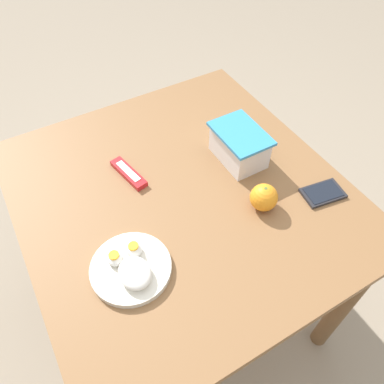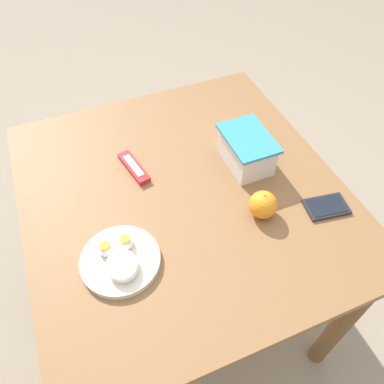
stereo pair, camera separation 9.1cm
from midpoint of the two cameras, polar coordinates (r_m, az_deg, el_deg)
name	(u,v)px [view 2 (the right image)]	position (r m, az deg, el deg)	size (l,w,h in m)	color
ground_plane	(186,298)	(1.78, 0.55, -15.91)	(10.00, 10.00, 0.00)	gray
table	(183,215)	(1.22, 0.77, -3.65)	(1.00, 0.93, 0.76)	brown
food_container	(246,152)	(1.19, 10.47, 5.93)	(0.19, 0.13, 0.11)	white
orange_fruit	(263,205)	(1.07, 13.19, -2.03)	(0.08, 0.08, 0.08)	orange
rice_plate	(120,260)	(0.98, -8.21, -10.39)	(0.21, 0.21, 0.05)	silver
candy_bar	(134,167)	(1.18, -6.69, 3.63)	(0.15, 0.07, 0.02)	red
cell_phone	(326,207)	(1.16, 21.94, -2.19)	(0.09, 0.13, 0.01)	#232328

